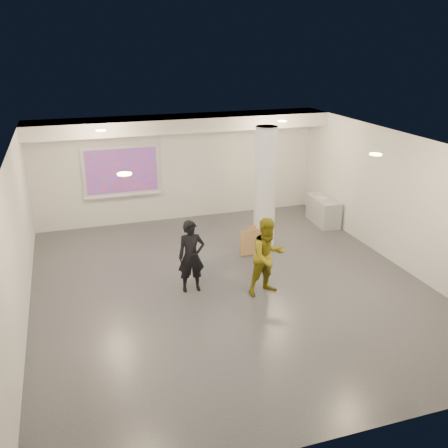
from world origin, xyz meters
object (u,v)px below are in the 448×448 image
object	(u,v)px
column	(265,188)
credenza	(323,211)
projection_screen	(122,171)
man	(268,256)
woman	(191,256)

from	to	relation	value
column	credenza	distance (m)	2.69
projection_screen	man	size ratio (longest dim) A/B	1.31
column	woman	distance (m)	2.98
projection_screen	woman	world-z (taller)	projection_screen
projection_screen	woman	distance (m)	4.52
woman	projection_screen	bearing A→B (deg)	103.31
column	woman	world-z (taller)	column
column	man	bearing A→B (deg)	-110.71
projection_screen	woman	size ratio (longest dim) A/B	1.39
projection_screen	woman	bearing A→B (deg)	-79.73
projection_screen	credenza	world-z (taller)	projection_screen
column	projection_screen	distance (m)	4.08
credenza	projection_screen	bearing A→B (deg)	166.49
credenza	man	xyz separation A→B (m)	(-3.09, -3.32, 0.44)
column	projection_screen	world-z (taller)	column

